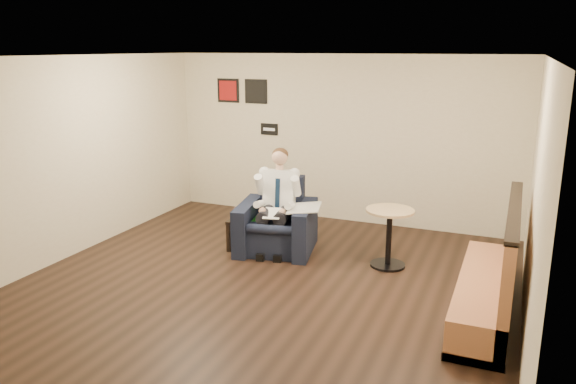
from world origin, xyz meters
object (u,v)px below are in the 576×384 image
at_px(side_table, 251,233).
at_px(green_folder, 248,218).
at_px(armchair, 276,216).
at_px(seated_man, 274,206).
at_px(cafe_table, 389,238).
at_px(smartphone, 258,215).
at_px(coffee_mug, 265,214).
at_px(banquette, 487,261).

relative_size(side_table, green_folder, 1.22).
height_order(armchair, seated_man, seated_man).
distance_m(armchair, cafe_table, 1.66).
bearing_deg(seated_man, side_table, 160.83).
height_order(seated_man, green_folder, seated_man).
distance_m(seated_man, side_table, 0.63).
relative_size(green_folder, cafe_table, 0.57).
height_order(armchair, smartphone, armchair).
relative_size(coffee_mug, banquette, 0.04).
distance_m(green_folder, coffee_mug, 0.26).
bearing_deg(banquette, coffee_mug, 162.29).
height_order(armchair, cafe_table, armchair).
bearing_deg(coffee_mug, cafe_table, -1.75).
relative_size(side_table, banquette, 0.23).
bearing_deg(side_table, armchair, 11.17).
xyz_separation_m(smartphone, banquette, (3.31, -1.04, 0.16)).
bearing_deg(armchair, green_folder, -177.65).
bearing_deg(green_folder, smartphone, 71.01).
bearing_deg(banquette, seated_man, 164.47).
distance_m(armchair, seated_man, 0.23).
xyz_separation_m(seated_man, side_table, (-0.41, 0.06, -0.48)).
height_order(banquette, cafe_table, banquette).
height_order(side_table, cafe_table, cafe_table).
bearing_deg(armchair, banquette, -28.90).
distance_m(side_table, coffee_mug, 0.36).
xyz_separation_m(banquette, cafe_table, (-1.31, 0.96, -0.22)).
height_order(seated_man, cafe_table, seated_man).
xyz_separation_m(side_table, banquette, (3.35, -0.87, 0.39)).
height_order(seated_man, coffee_mug, seated_man).
xyz_separation_m(seated_man, banquette, (2.94, -0.82, -0.08)).
bearing_deg(green_folder, armchair, 13.50).
bearing_deg(coffee_mug, smartphone, 167.87).
distance_m(coffee_mug, banquette, 3.33).
bearing_deg(smartphone, banquette, -12.46).
bearing_deg(coffee_mug, banquette, -17.71).
relative_size(armchair, green_folder, 2.31).
height_order(green_folder, coffee_mug, coffee_mug).
height_order(green_folder, smartphone, green_folder).
distance_m(seated_man, coffee_mug, 0.36).
xyz_separation_m(seated_man, coffee_mug, (-0.23, 0.20, -0.20)).
bearing_deg(armchair, coffee_mug, 151.73).
distance_m(armchair, banquette, 3.12).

